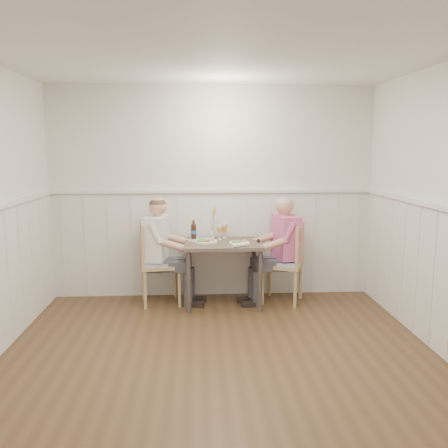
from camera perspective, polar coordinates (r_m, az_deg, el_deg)
The scene contains 16 objects.
ground_plane at distance 4.07m, azimuth -0.21°, elevation -17.82°, with size 4.50×4.50×0.00m, color #49321D.
room_shell at distance 3.64m, azimuth -0.22°, elevation 4.02°, with size 4.04×4.54×2.60m.
wainscot at distance 4.46m, azimuth -0.69°, elevation -5.87°, with size 4.00×4.49×1.34m.
dining_table at distance 5.60m, azimuth -0.12°, elevation -3.24°, with size 0.91×0.70×0.75m.
chair_right at distance 5.74m, azimuth 7.62°, elevation -4.31°, with size 0.59×0.59×0.96m.
chair_left at distance 5.70m, azimuth -8.25°, elevation -4.31°, with size 0.53×0.53×0.98m.
man_in_pink at distance 5.75m, azimuth 7.05°, elevation -4.05°, with size 0.65×0.47×1.30m.
diner_cream at distance 5.68m, azimuth -7.73°, elevation -4.20°, with size 0.64×0.45×1.30m.
plate_man at distance 5.52m, azimuth 1.79°, elevation -2.15°, with size 0.24×0.24×0.06m.
plate_diner at distance 5.57m, azimuth -2.32°, elevation -2.01°, with size 0.27×0.27×0.07m.
beer_glass_a at distance 5.81m, azimuth 0.05°, elevation -0.50°, with size 0.07×0.07×0.19m.
beer_glass_b at distance 5.72m, azimuth -0.56°, elevation -0.67°, with size 0.07×0.07×0.18m.
beer_bottle at distance 5.75m, azimuth -3.68°, elevation -0.83°, with size 0.07×0.07×0.23m.
rolled_napkin at distance 5.32m, azimuth 1.98°, elevation -2.51°, with size 0.21×0.14×0.05m.
grass_vase at distance 5.79m, azimuth -1.43°, elevation 0.10°, with size 0.05×0.05×0.42m.
gingham_mat at distance 5.75m, azimuth -2.68°, elevation -1.86°, with size 0.32×0.26×0.01m.
Camera 1 is at (-0.20, -3.62, 1.83)m, focal length 38.00 mm.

